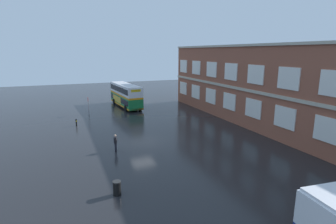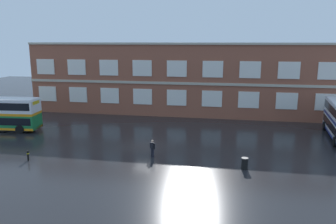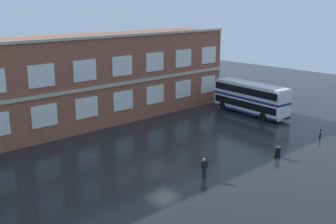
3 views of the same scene
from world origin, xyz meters
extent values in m
plane|color=black|center=(0.00, 2.00, 0.00)|extent=(120.00, 120.00, 0.00)
cube|color=brown|center=(1.17, 18.00, 5.21)|extent=(45.58, 8.00, 10.42)
cube|color=#B2A893|center=(1.17, 13.92, 5.00)|extent=(45.58, 0.16, 0.36)
cube|color=#B2A893|center=(1.17, 13.95, 10.57)|extent=(45.58, 0.28, 0.30)
cube|color=silver|center=(-3.89, 13.94, 2.92)|extent=(2.84, 0.12, 2.29)
cube|color=silver|center=(1.17, 13.94, 2.92)|extent=(2.84, 0.12, 2.29)
cube|color=silver|center=(6.24, 13.94, 2.92)|extent=(2.84, 0.12, 2.29)
cube|color=silver|center=(11.30, 13.94, 2.92)|extent=(2.84, 0.12, 2.29)
cube|color=silver|center=(16.36, 13.94, 2.92)|extent=(2.84, 0.12, 2.29)
cube|color=silver|center=(21.43, 13.94, 2.92)|extent=(2.84, 0.12, 2.29)
cube|color=silver|center=(-3.89, 13.94, 7.08)|extent=(2.84, 0.12, 2.29)
cube|color=silver|center=(1.17, 13.94, 7.08)|extent=(2.84, 0.12, 2.29)
cube|color=silver|center=(6.24, 13.94, 7.08)|extent=(2.84, 0.12, 2.29)
cube|color=silver|center=(11.30, 13.94, 7.08)|extent=(2.84, 0.12, 2.29)
cube|color=silver|center=(16.36, 13.94, 7.08)|extent=(2.84, 0.12, 2.29)
cube|color=silver|center=(21.43, 13.94, 7.08)|extent=(2.84, 0.12, 2.29)
cube|color=silver|center=(21.39, 6.47, 1.23)|extent=(3.70, 11.21, 1.75)
cube|color=black|center=(21.39, 6.47, 1.44)|extent=(3.70, 10.78, 0.90)
cube|color=navy|center=(21.39, 6.47, 2.25)|extent=(3.70, 11.21, 0.30)
cube|color=silver|center=(21.39, 6.47, 3.17)|extent=(3.70, 11.21, 1.55)
cube|color=black|center=(21.39, 6.47, 3.25)|extent=(3.70, 10.78, 0.90)
cube|color=navy|center=(21.39, 6.47, 0.49)|extent=(3.72, 11.21, 0.28)
cube|color=silver|center=(21.39, 6.47, 4.01)|extent=(3.58, 10.98, 0.12)
cube|color=gold|center=(22.53, 5.02, 1.31)|extent=(0.54, 4.82, 1.10)
cube|color=yellow|center=(21.97, 11.91, 3.60)|extent=(1.65, 0.24, 0.40)
cylinder|color=black|center=(23.07, 10.16, 0.52)|extent=(0.43, 1.07, 1.04)
cylinder|color=black|center=(20.53, 10.43, 0.52)|extent=(0.43, 1.07, 1.04)
cylinder|color=black|center=(22.31, 3.05, 0.52)|extent=(0.43, 1.07, 1.04)
cylinder|color=black|center=(19.77, 3.32, 0.52)|extent=(0.43, 1.07, 1.04)
cylinder|color=black|center=(1.66, -3.35, 0.42)|extent=(0.21, 0.21, 0.85)
cylinder|color=black|center=(1.48, -3.26, 0.42)|extent=(0.21, 0.21, 0.85)
cube|color=black|center=(1.57, -3.31, 1.15)|extent=(0.46, 0.39, 0.60)
cylinder|color=black|center=(1.80, -3.42, 1.12)|extent=(0.15, 0.15, 0.57)
cylinder|color=black|center=(1.34, -3.19, 1.12)|extent=(0.15, 0.15, 0.57)
sphere|color=tan|center=(1.57, -3.31, 1.59)|extent=(0.22, 0.22, 0.22)
cylinder|color=black|center=(10.15, -4.92, 0.47)|extent=(0.56, 0.56, 0.95)
cylinder|color=black|center=(10.15, -4.92, 0.99)|extent=(0.60, 0.60, 0.08)
cylinder|color=black|center=(18.56, -4.86, 0.47)|extent=(0.18, 0.18, 0.95)
cylinder|color=yellow|center=(18.56, -4.86, 0.68)|extent=(0.19, 0.19, 0.08)
camera|label=1|loc=(27.22, -8.00, 9.80)|focal=28.62mm
camera|label=2|loc=(8.58, -33.13, 10.93)|focal=35.81mm
camera|label=3|loc=(-22.70, -24.82, 14.14)|focal=44.31mm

